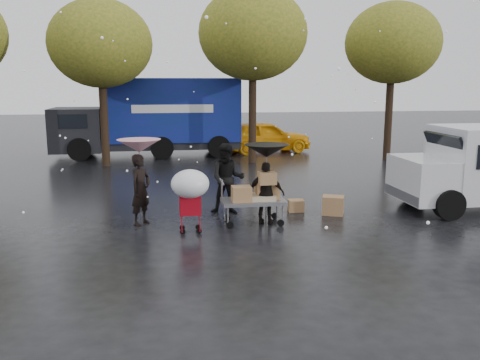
{
  "coord_description": "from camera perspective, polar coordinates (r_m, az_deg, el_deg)",
  "views": [
    {
      "loc": [
        -1.22,
        -10.88,
        3.34
      ],
      "look_at": [
        0.6,
        1.0,
        1.01
      ],
      "focal_mm": 38.0,
      "sensor_mm": 36.0,
      "label": 1
    }
  ],
  "objects": [
    {
      "name": "shopping_cart",
      "position": [
        11.19,
        -5.63,
        -0.83
      ],
      "size": [
        0.84,
        0.84,
        1.46
      ],
      "color": "#AB0917",
      "rests_on": "ground"
    },
    {
      "name": "blue_truck",
      "position": [
        23.53,
        -9.65,
        6.96
      ],
      "size": [
        8.3,
        2.6,
        3.5
      ],
      "color": "navy",
      "rests_on": "ground"
    },
    {
      "name": "tree_row",
      "position": [
        20.96,
        -6.87,
        15.5
      ],
      "size": [
        21.6,
        4.4,
        7.12
      ],
      "color": "black",
      "rests_on": "ground"
    },
    {
      "name": "box_ground_near",
      "position": [
        13.2,
        10.41,
        -2.81
      ],
      "size": [
        0.65,
        0.59,
        0.48
      ],
      "primitive_type": "cube",
      "rotation": [
        0.0,
        0.0,
        -0.39
      ],
      "color": "olive",
      "rests_on": "ground"
    },
    {
      "name": "umbrella_pink",
      "position": [
        12.02,
        -11.27,
        3.77
      ],
      "size": [
        1.02,
        1.02,
        2.03
      ],
      "color": "#4C4C4C",
      "rests_on": "ground"
    },
    {
      "name": "ground",
      "position": [
        11.44,
        -2.21,
        -6.01
      ],
      "size": [
        90.0,
        90.0,
        0.0
      ],
      "primitive_type": "plane",
      "color": "black",
      "rests_on": "ground"
    },
    {
      "name": "umbrella_black",
      "position": [
        11.83,
        3.0,
        3.28
      ],
      "size": [
        1.05,
        1.05,
        1.91
      ],
      "color": "#4C4C4C",
      "rests_on": "ground"
    },
    {
      "name": "vendor_cart",
      "position": [
        12.04,
        1.89,
        -1.58
      ],
      "size": [
        1.52,
        0.8,
        1.27
      ],
      "color": "slate",
      "rests_on": "ground"
    },
    {
      "name": "person_pink",
      "position": [
        12.19,
        -11.09,
        -1.07
      ],
      "size": [
        0.69,
        0.73,
        1.68
      ],
      "primitive_type": "imported",
      "rotation": [
        0.0,
        0.0,
        0.94
      ],
      "color": "black",
      "rests_on": "ground"
    },
    {
      "name": "person_middle",
      "position": [
        12.95,
        -1.4,
        0.14
      ],
      "size": [
        1.0,
        0.84,
        1.82
      ],
      "primitive_type": "imported",
      "rotation": [
        0.0,
        0.0,
        -0.19
      ],
      "color": "black",
      "rests_on": "ground"
    },
    {
      "name": "person_black",
      "position": [
        12.01,
        2.95,
        -1.52
      ],
      "size": [
        0.95,
        0.69,
        1.5
      ],
      "primitive_type": "imported",
      "rotation": [
        0.0,
        0.0,
        2.73
      ],
      "color": "black",
      "rests_on": "ground"
    },
    {
      "name": "box_ground_far",
      "position": [
        13.38,
        6.29,
        -2.88
      ],
      "size": [
        0.42,
        0.33,
        0.31
      ],
      "primitive_type": "cube",
      "rotation": [
        0.0,
        0.0,
        -0.05
      ],
      "color": "olive",
      "rests_on": "ground"
    },
    {
      "name": "yellow_taxi",
      "position": [
        24.51,
        2.74,
        4.91
      ],
      "size": [
        4.67,
        2.45,
        1.52
      ],
      "primitive_type": "imported",
      "rotation": [
        0.0,
        0.0,
        1.73
      ],
      "color": "#FFAC0D",
      "rests_on": "ground"
    }
  ]
}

